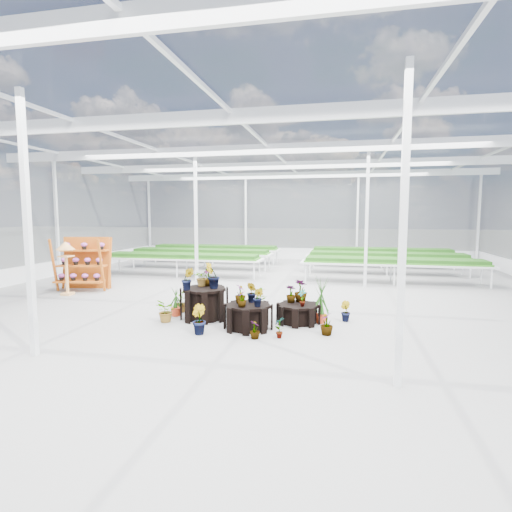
% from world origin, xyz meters
% --- Properties ---
extents(ground_plane, '(24.00, 24.00, 0.00)m').
position_xyz_m(ground_plane, '(0.00, 0.00, 0.00)').
color(ground_plane, gray).
rests_on(ground_plane, ground).
extents(greenhouse_shell, '(18.00, 24.00, 4.50)m').
position_xyz_m(greenhouse_shell, '(0.00, 0.00, 2.25)').
color(greenhouse_shell, white).
rests_on(greenhouse_shell, ground).
extents(steel_frame, '(18.00, 24.00, 4.50)m').
position_xyz_m(steel_frame, '(0.00, 0.00, 2.25)').
color(steel_frame, silver).
rests_on(steel_frame, ground).
extents(nursery_benches, '(16.00, 7.00, 0.84)m').
position_xyz_m(nursery_benches, '(0.00, 7.20, 0.42)').
color(nursery_benches, silver).
rests_on(nursery_benches, ground).
extents(plinth_tall, '(1.43, 1.43, 0.74)m').
position_xyz_m(plinth_tall, '(-0.94, -1.05, 0.37)').
color(plinth_tall, black).
rests_on(plinth_tall, ground).
extents(plinth_mid, '(1.14, 1.14, 0.53)m').
position_xyz_m(plinth_mid, '(0.26, -1.65, 0.27)').
color(plinth_mid, black).
rests_on(plinth_mid, ground).
extents(plinth_low, '(0.99, 0.99, 0.43)m').
position_xyz_m(plinth_low, '(1.26, -0.95, 0.21)').
color(plinth_low, black).
rests_on(plinth_low, ground).
extents(shelf_rack, '(1.74, 1.12, 1.71)m').
position_xyz_m(shelf_rack, '(-5.94, 1.49, 0.85)').
color(shelf_rack, '#A44B12').
rests_on(shelf_rack, ground).
extents(bird_table, '(0.43, 0.43, 1.64)m').
position_xyz_m(bird_table, '(-5.92, 0.70, 0.82)').
color(bird_table, tan).
rests_on(bird_table, ground).
extents(nursery_plants, '(4.51, 2.71, 1.35)m').
position_xyz_m(nursery_plants, '(-0.12, -0.93, 0.49)').
color(nursery_plants, '#194510').
rests_on(nursery_plants, ground).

